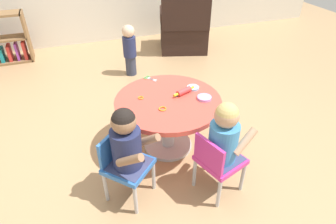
# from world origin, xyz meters

# --- Properties ---
(ground_plane) EXTENTS (10.00, 10.00, 0.00)m
(ground_plane) POSITION_xyz_m (0.00, 0.00, 0.00)
(ground_plane) COLOR tan
(craft_table) EXTENTS (0.91, 0.91, 0.51)m
(craft_table) POSITION_xyz_m (0.00, 0.00, 0.39)
(craft_table) COLOR silver
(craft_table) RESTS_ON ground
(child_chair_left) EXTENTS (0.42, 0.42, 0.54)m
(child_chair_left) POSITION_xyz_m (-0.48, -0.41, 0.31)
(child_chair_left) COLOR #B7B7BC
(child_chair_left) RESTS_ON ground
(seated_child_left) EXTENTS (0.43, 0.44, 0.51)m
(seated_child_left) POSITION_xyz_m (-0.45, -0.44, 0.53)
(seated_child_left) COLOR #3F4772
(seated_child_left) RESTS_ON ground
(child_chair_right) EXTENTS (0.38, 0.38, 0.54)m
(child_chair_right) POSITION_xyz_m (0.17, -0.61, 0.31)
(child_chair_right) COLOR #B7B7BC
(child_chair_right) RESTS_ON ground
(seated_child_right) EXTENTS (0.41, 0.36, 0.51)m
(seated_child_right) POSITION_xyz_m (0.21, -0.60, 0.53)
(seated_child_right) COLOR #3F4772
(seated_child_right) RESTS_ON ground
(armchair_dark) EXTENTS (0.88, 0.89, 0.85)m
(armchair_dark) POSITION_xyz_m (1.02, 2.15, 0.31)
(armchair_dark) COLOR black
(armchair_dark) RESTS_ON ground
(toddler_standing) EXTENTS (0.17, 0.17, 0.67)m
(toddler_standing) POSITION_xyz_m (0.03, 1.56, 0.36)
(toddler_standing) COLOR #33384C
(toddler_standing) RESTS_ON ground
(rolling_pin) EXTENTS (0.22, 0.10, 0.05)m
(rolling_pin) POSITION_xyz_m (0.16, 0.04, 0.54)
(rolling_pin) COLOR #D83F3F
(rolling_pin) RESTS_ON craft_table
(craft_scissors) EXTENTS (0.12, 0.14, 0.01)m
(craft_scissors) POSITION_xyz_m (-0.05, 0.41, 0.51)
(craft_scissors) COLOR silver
(craft_scissors) RESTS_ON craft_table
(playdough_blob_0) EXTENTS (0.11, 0.11, 0.02)m
(playdough_blob_0) POSITION_xyz_m (0.27, 0.10, 0.52)
(playdough_blob_0) COLOR #8CCCF2
(playdough_blob_0) RESTS_ON craft_table
(playdough_blob_1) EXTENTS (0.12, 0.12, 0.02)m
(playdough_blob_1) POSITION_xyz_m (0.29, -0.09, 0.52)
(playdough_blob_1) COLOR #CC99E5
(playdough_blob_1) RESTS_ON craft_table
(cookie_cutter_0) EXTENTS (0.05, 0.05, 0.01)m
(cookie_cutter_0) POSITION_xyz_m (0.08, 0.04, 0.52)
(cookie_cutter_0) COLOR #3F99D8
(cookie_cutter_0) RESTS_ON craft_table
(cookie_cutter_1) EXTENTS (0.06, 0.06, 0.01)m
(cookie_cutter_1) POSITION_xyz_m (-0.09, -0.12, 0.52)
(cookie_cutter_1) COLOR orange
(cookie_cutter_1) RESTS_ON craft_table
(cookie_cutter_2) EXTENTS (0.05, 0.05, 0.01)m
(cookie_cutter_2) POSITION_xyz_m (-0.21, 0.10, 0.52)
(cookie_cutter_2) COLOR orange
(cookie_cutter_2) RESTS_ON craft_table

